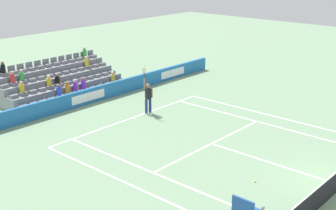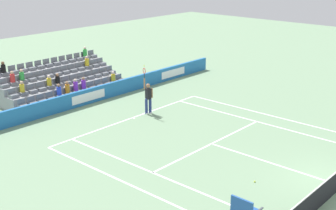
% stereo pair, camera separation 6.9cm
% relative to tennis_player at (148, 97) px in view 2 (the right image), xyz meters
% --- Properties ---
extents(line_baseline, '(10.97, 0.10, 0.01)m').
position_rel_tennis_player_xyz_m(line_baseline, '(1.12, -0.18, -0.99)').
color(line_baseline, white).
rests_on(line_baseline, ground).
extents(line_service, '(8.23, 0.10, 0.01)m').
position_rel_tennis_player_xyz_m(line_service, '(1.12, 5.31, -0.99)').
color(line_service, white).
rests_on(line_service, ground).
extents(line_centre_service, '(0.10, 6.40, 0.01)m').
position_rel_tennis_player_xyz_m(line_centre_service, '(1.12, 8.51, -0.99)').
color(line_centre_service, white).
rests_on(line_centre_service, ground).
extents(line_singles_sideline_left, '(0.10, 11.89, 0.01)m').
position_rel_tennis_player_xyz_m(line_singles_sideline_left, '(5.24, 5.76, -0.99)').
color(line_singles_sideline_left, white).
rests_on(line_singles_sideline_left, ground).
extents(line_singles_sideline_right, '(0.10, 11.89, 0.01)m').
position_rel_tennis_player_xyz_m(line_singles_sideline_right, '(-2.99, 5.76, -0.99)').
color(line_singles_sideline_right, white).
rests_on(line_singles_sideline_right, ground).
extents(line_doubles_sideline_left, '(0.10, 11.89, 0.01)m').
position_rel_tennis_player_xyz_m(line_doubles_sideline_left, '(6.61, 5.76, -0.99)').
color(line_doubles_sideline_left, white).
rests_on(line_doubles_sideline_left, ground).
extents(line_doubles_sideline_right, '(0.10, 11.89, 0.01)m').
position_rel_tennis_player_xyz_m(line_doubles_sideline_right, '(-4.36, 5.76, -0.99)').
color(line_doubles_sideline_right, white).
rests_on(line_doubles_sideline_right, ground).
extents(line_centre_mark, '(0.10, 0.20, 0.01)m').
position_rel_tennis_player_xyz_m(line_centre_mark, '(1.12, -0.08, -0.99)').
color(line_centre_mark, white).
rests_on(line_centre_mark, ground).
extents(sponsor_barrier, '(23.36, 0.22, 0.93)m').
position_rel_tennis_player_xyz_m(sponsor_barrier, '(1.12, -4.01, -0.53)').
color(sponsor_barrier, '#1E66AD').
rests_on(sponsor_barrier, ground).
extents(tennis_player, '(0.51, 0.43, 2.85)m').
position_rel_tennis_player_xyz_m(tennis_player, '(0.00, 0.00, 0.00)').
color(tennis_player, navy).
rests_on(tennis_player, ground).
extents(stadium_stand, '(8.06, 3.80, 2.60)m').
position_rel_tennis_player_xyz_m(stadium_stand, '(1.14, -6.95, -0.31)').
color(stadium_stand, gray).
rests_on(stadium_stand, ground).
extents(loose_tennis_ball, '(0.07, 0.07, 0.07)m').
position_rel_tennis_player_xyz_m(loose_tennis_ball, '(3.14, 8.94, -0.96)').
color(loose_tennis_ball, '#D1E533').
rests_on(loose_tennis_ball, ground).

